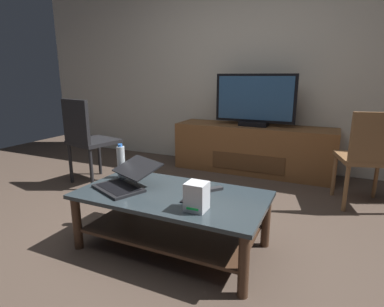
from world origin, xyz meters
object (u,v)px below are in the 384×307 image
television (255,101)px  water_bottle_near (121,162)px  router_box (197,196)px  coffee_table (172,210)px  cell_phone (189,199)px  dining_chair (369,155)px  laptop (126,180)px  media_cabinet (253,149)px  side_chair (87,137)px  tv_remote (212,189)px

television → water_bottle_near: 1.93m
television → router_box: 2.16m
coffee_table → router_box: 0.37m
router_box → cell_phone: size_ratio=1.19×
dining_chair → water_bottle_near: 2.11m
dining_chair → laptop: bearing=-139.8°
television → dining_chair: 1.39m
media_cabinet → side_chair: size_ratio=2.05×
router_box → media_cabinet: bearing=95.1°
television → media_cabinet: bearing=90.0°
router_box → cell_phone: 0.18m
dining_chair → router_box: size_ratio=5.23×
television → router_box: size_ratio=5.67×
coffee_table → tv_remote: size_ratio=7.84×
water_bottle_near → router_box: bearing=-21.4°
laptop → media_cabinet: bearing=78.5°
router_box → cell_phone: router_box is taller
dining_chair → tv_remote: size_ratio=5.46×
media_cabinet → side_chair: 1.94m
media_cabinet → water_bottle_near: size_ratio=7.21×
media_cabinet → cell_phone: 2.02m
dining_chair → router_box: bearing=-123.8°
water_bottle_near → cell_phone: bearing=-15.2°
coffee_table → dining_chair: size_ratio=1.44×
television → laptop: 2.06m
cell_phone → tv_remote: size_ratio=0.88×
side_chair → laptop: size_ratio=1.90×
laptop → tv_remote: (0.57, 0.19, -0.05)m
coffee_table → dining_chair: (1.24, 1.30, 0.22)m
dining_chair → cell_phone: dining_chair is taller
dining_chair → media_cabinet: bearing=150.6°
laptop → television: bearing=78.4°
side_chair → laptop: side_chair is taller
side_chair → tv_remote: (1.67, -0.62, -0.12)m
dining_chair → tv_remote: dining_chair is taller
router_box → cell_phone: bearing=130.6°
cell_phone → tv_remote: bearing=67.4°
media_cabinet → side_chair: (-1.51, -1.19, 0.24)m
side_chair → water_bottle_near: size_ratio=3.51×
dining_chair → tv_remote: bearing=-131.5°
side_chair → water_bottle_near: (0.94, -0.65, -0.00)m
television → water_bottle_near: television is taller
media_cabinet → dining_chair: (1.18, -0.66, 0.21)m
side_chair → laptop: 1.37m
media_cabinet → dining_chair: bearing=-29.4°
laptop → cell_phone: (0.49, -0.01, -0.05)m
media_cabinet → television: 0.58m
television → side_chair: television is taller
coffee_table → router_box: (0.26, -0.17, 0.20)m
dining_chair → side_chair: side_chair is taller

